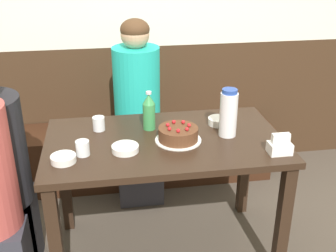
{
  "coord_description": "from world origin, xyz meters",
  "views": [
    {
      "loc": [
        -0.29,
        -1.95,
        1.7
      ],
      "look_at": [
        0.03,
        0.05,
        0.78
      ],
      "focal_mm": 45.0,
      "sensor_mm": 36.0,
      "label": 1
    }
  ],
  "objects_px": {
    "bowl_side_dish": "(219,121)",
    "glass_water_tall": "(83,148)",
    "birthday_cake": "(178,134)",
    "water_pitcher": "(228,113)",
    "glass_tumbler_short": "(99,124)",
    "soju_bottle": "(149,111)",
    "bench_seat": "(148,152)",
    "person_grey_tee": "(138,120)",
    "napkin_holder": "(280,146)",
    "bowl_rice_small": "(63,159)",
    "bowl_soup_white": "(125,148)"
  },
  "relations": [
    {
      "from": "bowl_rice_small",
      "to": "person_grey_tee",
      "type": "distance_m",
      "value": 0.9
    },
    {
      "from": "water_pitcher",
      "to": "person_grey_tee",
      "type": "relative_size",
      "value": 0.21
    },
    {
      "from": "bowl_rice_small",
      "to": "bench_seat",
      "type": "bearing_deg",
      "value": 63.1
    },
    {
      "from": "birthday_cake",
      "to": "glass_water_tall",
      "type": "height_order",
      "value": "birthday_cake"
    },
    {
      "from": "water_pitcher",
      "to": "glass_water_tall",
      "type": "relative_size",
      "value": 3.5
    },
    {
      "from": "bench_seat",
      "to": "water_pitcher",
      "type": "height_order",
      "value": "water_pitcher"
    },
    {
      "from": "bowl_soup_white",
      "to": "soju_bottle",
      "type": "bearing_deg",
      "value": 58.83
    },
    {
      "from": "bowl_rice_small",
      "to": "bowl_side_dish",
      "type": "xyz_separation_m",
      "value": [
        0.83,
        0.3,
        0.0
      ]
    },
    {
      "from": "bench_seat",
      "to": "glass_tumbler_short",
      "type": "xyz_separation_m",
      "value": [
        -0.34,
        -0.66,
        0.56
      ]
    },
    {
      "from": "bowl_soup_white",
      "to": "person_grey_tee",
      "type": "bearing_deg",
      "value": 80.19
    },
    {
      "from": "water_pitcher",
      "to": "soju_bottle",
      "type": "bearing_deg",
      "value": 160.07
    },
    {
      "from": "napkin_holder",
      "to": "bowl_rice_small",
      "type": "distance_m",
      "value": 1.04
    },
    {
      "from": "bench_seat",
      "to": "birthday_cake",
      "type": "height_order",
      "value": "birthday_cake"
    },
    {
      "from": "bench_seat",
      "to": "water_pitcher",
      "type": "xyz_separation_m",
      "value": [
        0.34,
        -0.84,
        0.64
      ]
    },
    {
      "from": "water_pitcher",
      "to": "person_grey_tee",
      "type": "height_order",
      "value": "person_grey_tee"
    },
    {
      "from": "glass_water_tall",
      "to": "soju_bottle",
      "type": "bearing_deg",
      "value": 35.31
    },
    {
      "from": "napkin_holder",
      "to": "person_grey_tee",
      "type": "distance_m",
      "value": 1.08
    },
    {
      "from": "bench_seat",
      "to": "napkin_holder",
      "type": "height_order",
      "value": "napkin_holder"
    },
    {
      "from": "bench_seat",
      "to": "bowl_soup_white",
      "type": "bearing_deg",
      "value": -102.71
    },
    {
      "from": "glass_tumbler_short",
      "to": "person_grey_tee",
      "type": "distance_m",
      "value": 0.55
    },
    {
      "from": "bowl_side_dish",
      "to": "birthday_cake",
      "type": "bearing_deg",
      "value": -147.39
    },
    {
      "from": "water_pitcher",
      "to": "bowl_soup_white",
      "type": "bearing_deg",
      "value": -169.67
    },
    {
      "from": "bowl_side_dish",
      "to": "glass_water_tall",
      "type": "bearing_deg",
      "value": -161.63
    },
    {
      "from": "glass_tumbler_short",
      "to": "soju_bottle",
      "type": "bearing_deg",
      "value": -5.65
    },
    {
      "from": "birthday_cake",
      "to": "glass_water_tall",
      "type": "xyz_separation_m",
      "value": [
        -0.48,
        -0.08,
        0.0
      ]
    },
    {
      "from": "glass_water_tall",
      "to": "bench_seat",
      "type": "bearing_deg",
      "value": 66.16
    },
    {
      "from": "glass_water_tall",
      "to": "glass_tumbler_short",
      "type": "height_order",
      "value": "glass_tumbler_short"
    },
    {
      "from": "bowl_side_dish",
      "to": "glass_tumbler_short",
      "type": "xyz_separation_m",
      "value": [
        -0.66,
        0.03,
        0.02
      ]
    },
    {
      "from": "birthday_cake",
      "to": "person_grey_tee",
      "type": "distance_m",
      "value": 0.69
    },
    {
      "from": "bowl_soup_white",
      "to": "glass_tumbler_short",
      "type": "bearing_deg",
      "value": 114.64
    },
    {
      "from": "water_pitcher",
      "to": "napkin_holder",
      "type": "xyz_separation_m",
      "value": [
        0.19,
        -0.24,
        -0.09
      ]
    },
    {
      "from": "bench_seat",
      "to": "napkin_holder",
      "type": "distance_m",
      "value": 1.32
    },
    {
      "from": "birthday_cake",
      "to": "glass_water_tall",
      "type": "bearing_deg",
      "value": -170.6
    },
    {
      "from": "napkin_holder",
      "to": "bowl_side_dish",
      "type": "bearing_deg",
      "value": 117.9
    },
    {
      "from": "bowl_side_dish",
      "to": "glass_tumbler_short",
      "type": "height_order",
      "value": "glass_tumbler_short"
    },
    {
      "from": "bench_seat",
      "to": "person_grey_tee",
      "type": "relative_size",
      "value": 1.46
    },
    {
      "from": "napkin_holder",
      "to": "bowl_rice_small",
      "type": "height_order",
      "value": "napkin_holder"
    },
    {
      "from": "napkin_holder",
      "to": "glass_tumbler_short",
      "type": "distance_m",
      "value": 0.96
    },
    {
      "from": "napkin_holder",
      "to": "bowl_rice_small",
      "type": "relative_size",
      "value": 0.92
    },
    {
      "from": "water_pitcher",
      "to": "bowl_soup_white",
      "type": "height_order",
      "value": "water_pitcher"
    },
    {
      "from": "soju_bottle",
      "to": "napkin_holder",
      "type": "bearing_deg",
      "value": -32.84
    },
    {
      "from": "bowl_side_dish",
      "to": "glass_water_tall",
      "type": "distance_m",
      "value": 0.78
    },
    {
      "from": "napkin_holder",
      "to": "glass_tumbler_short",
      "type": "height_order",
      "value": "napkin_holder"
    },
    {
      "from": "birthday_cake",
      "to": "glass_water_tall",
      "type": "relative_size",
      "value": 3.27
    },
    {
      "from": "water_pitcher",
      "to": "glass_tumbler_short",
      "type": "distance_m",
      "value": 0.7
    },
    {
      "from": "soju_bottle",
      "to": "napkin_holder",
      "type": "height_order",
      "value": "soju_bottle"
    },
    {
      "from": "water_pitcher",
      "to": "glass_tumbler_short",
      "type": "bearing_deg",
      "value": 165.66
    },
    {
      "from": "napkin_holder",
      "to": "bowl_side_dish",
      "type": "height_order",
      "value": "napkin_holder"
    },
    {
      "from": "water_pitcher",
      "to": "bowl_rice_small",
      "type": "bearing_deg",
      "value": -169.28
    },
    {
      "from": "bench_seat",
      "to": "bowl_rice_small",
      "type": "xyz_separation_m",
      "value": [
        -0.5,
        -0.99,
        0.53
      ]
    }
  ]
}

